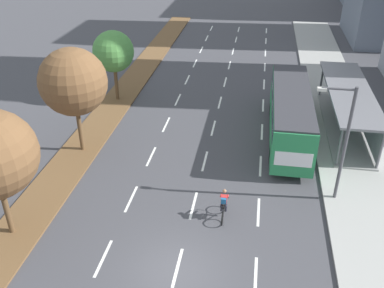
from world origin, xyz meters
TOP-DOWN VIEW (x-y plane):
  - ground_plane at (0.00, 0.00)m, footprint 140.00×140.00m
  - median_strip at (-8.30, 20.00)m, footprint 2.60×52.00m
  - sidewalk_right at (9.25, 20.00)m, footprint 4.50×52.00m
  - lane_divider_left at (-3.50, 18.44)m, footprint 0.14×47.89m
  - lane_divider_center at (0.00, 18.44)m, footprint 0.14×47.89m
  - lane_divider_right at (3.50, 18.44)m, footprint 0.14×47.89m
  - bus_shelter at (9.53, 15.29)m, footprint 2.90×11.77m
  - bus at (5.25, 13.34)m, footprint 2.54×11.29m
  - cyclist at (1.69, 4.04)m, footprint 0.46×1.82m
  - median_tree_second at (-8.12, 9.36)m, footprint 4.17×4.17m
  - median_tree_third at (-8.38, 17.55)m, footprint 3.23×3.23m
  - streetlight at (7.42, 6.59)m, footprint 1.91×0.24m

SIDE VIEW (x-z plane):
  - ground_plane at x=0.00m, z-range 0.00..0.00m
  - lane_divider_left at x=-3.50m, z-range 0.00..0.01m
  - lane_divider_center at x=0.00m, z-range 0.00..0.01m
  - lane_divider_right at x=3.50m, z-range 0.00..0.01m
  - median_strip at x=-8.30m, z-range 0.00..0.12m
  - sidewalk_right at x=9.25m, z-range 0.00..0.15m
  - cyclist at x=1.69m, z-range -0.06..1.65m
  - bus_shelter at x=9.53m, z-range 0.44..3.30m
  - bus at x=5.25m, z-range 0.38..3.75m
  - streetlight at x=7.42m, z-range 0.64..7.14m
  - median_tree_third at x=-8.38m, z-range 1.30..6.92m
  - median_tree_second at x=-8.12m, z-range 1.42..8.20m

